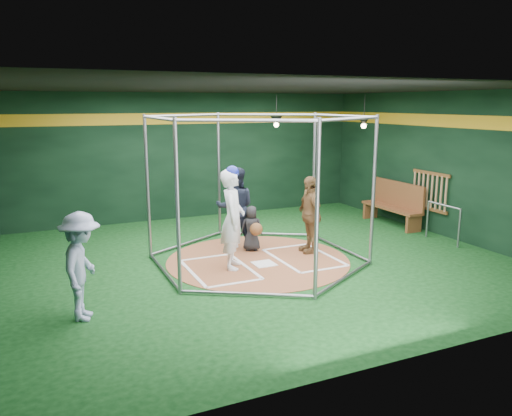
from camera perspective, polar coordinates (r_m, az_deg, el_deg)
name	(u,v)px	position (r m, az deg, el deg)	size (l,w,h in m)	color
room_shell	(258,177)	(10.07, 0.22, 3.55)	(10.10, 9.10, 3.53)	#0B3410
clay_disc	(258,260)	(10.46, 0.23, -5.98)	(3.80, 3.80, 0.01)	#955736
home_plate	(264,264)	(10.20, 0.93, -6.39)	(0.43, 0.43, 0.01)	white
batter_box_left	(219,269)	(9.89, -4.22, -7.00)	(1.17, 1.77, 0.01)	white
batter_box_right	(304,257)	(10.66, 5.46, -5.63)	(1.17, 1.77, 0.01)	white
batting_cage	(258,190)	(10.10, 0.23, 2.11)	(4.05, 4.67, 3.00)	gray
bat_rack	(430,191)	(13.27, 19.23, 1.84)	(0.07, 1.25, 0.98)	brown
pendant_lamp_near	(276,120)	(14.16, 2.34, 9.97)	(0.34, 0.34, 0.90)	black
pendant_lamp_far	(364,121)	(13.73, 12.23, 9.66)	(0.34, 0.34, 0.90)	black
batter_figure	(233,218)	(9.74, -2.69, -1.16)	(0.74, 0.85, 2.04)	white
visitor_leopard	(310,214)	(10.88, 6.14, -0.73)	(0.98, 0.41, 1.68)	#9D7543
catcher_figure	(252,228)	(10.97, -0.44, -2.34)	(0.57, 0.63, 1.00)	black
umpire	(235,207)	(11.20, -2.38, 0.06)	(0.88, 0.69, 1.82)	black
bystander_blue	(82,266)	(7.93, -19.30, -6.32)	(1.07, 0.62, 1.66)	#A0AFD4
dugout_bench	(394,203)	(13.87, 15.51, 0.58)	(0.47, 2.00, 1.17)	brown
steel_railing	(443,217)	(12.47, 20.61, -0.96)	(0.05, 1.05, 0.91)	gray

